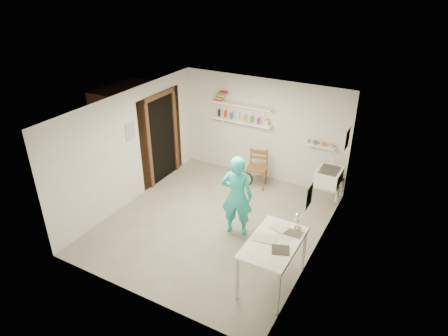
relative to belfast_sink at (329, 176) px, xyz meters
The scene contains 27 objects.
floor 2.54m from the belfast_sink, 135.83° to the right, with size 4.00×4.50×0.02m, color slate.
ceiling 2.98m from the belfast_sink, 135.83° to the right, with size 4.00×4.50×0.02m, color silver.
wall_back 1.90m from the belfast_sink, 162.26° to the left, with size 4.00×0.02×2.40m, color silver.
wall_front 4.36m from the belfast_sink, 113.84° to the right, with size 4.00×0.02×2.40m, color silver.
wall_left 4.16m from the belfast_sink, 155.67° to the right, with size 0.02×4.50×2.40m, color silver.
wall_right 1.79m from the belfast_sink, 81.30° to the right, with size 0.02×4.50×2.40m, color silver.
doorway_recess 3.81m from the belfast_sink, behind, with size 0.02×0.90×2.00m, color black.
corridor_box 4.51m from the belfast_sink, behind, with size 1.40×1.50×2.10m, color brown.
door_lintel 4.01m from the belfast_sink, behind, with size 0.06×1.05×0.10m, color brown.
door_jamb_near 3.91m from the belfast_sink, 162.82° to the right, with size 0.06×0.10×2.00m, color brown.
door_jamb_far 3.74m from the belfast_sink, behind, with size 0.06×0.10×2.00m, color brown.
shelf_lower 2.38m from the belfast_sink, 169.18° to the left, with size 1.50×0.22×0.03m, color white.
shelf_upper 2.52m from the belfast_sink, 169.18° to the left, with size 1.50×0.22×0.03m, color white.
ledge_shelf 0.75m from the belfast_sink, 130.40° to the left, with size 0.70×0.14×0.03m, color white.
poster_left 4.17m from the belfast_sink, 156.18° to the right, with size 0.01×0.28×0.36m, color #334C7F.
poster_right_a 0.89m from the belfast_sink, 22.79° to the left, with size 0.01×0.34×0.42m, color #995933.
poster_right_b 2.40m from the belfast_sink, 83.96° to the right, with size 0.01×0.30×0.38m, color #3F724C.
belfast_sink is the anchor object (origin of this frame).
man 2.14m from the belfast_sink, 125.22° to the right, with size 0.59×0.39×1.61m, color #27C5B7.
wall_clock 1.97m from the belfast_sink, 127.48° to the right, with size 0.29×0.29×0.04m, color beige.
wooden_chair 1.65m from the belfast_sink, behind, with size 0.44×0.41×0.93m, color brown.
work_table 2.71m from the belfast_sink, 92.34° to the right, with size 0.74×1.23×0.82m, color white.
desk_lamp 2.23m from the belfast_sink, 87.56° to the right, with size 0.15×0.15×0.15m, color silver.
spray_cans 2.41m from the belfast_sink, 169.18° to the left, with size 1.29×0.06×0.17m.
book_stack 3.05m from the belfast_sink, behind, with size 0.32×0.14×0.22m.
ledge_pots 0.78m from the belfast_sink, 130.40° to the left, with size 0.48×0.07×0.09m.
papers 2.70m from the belfast_sink, 92.34° to the right, with size 0.30×0.22×0.02m.
Camera 1 is at (3.33, -5.66, 4.65)m, focal length 32.00 mm.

